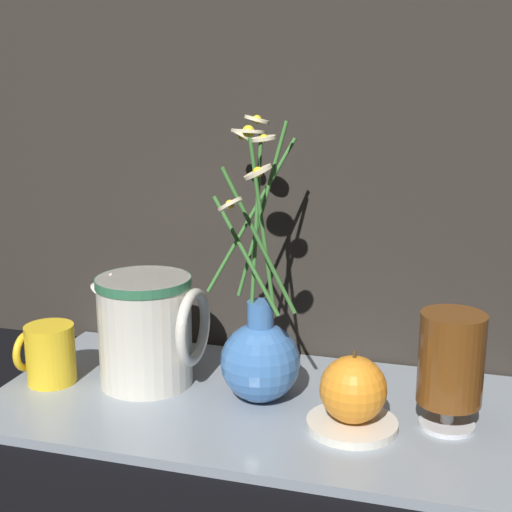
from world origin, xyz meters
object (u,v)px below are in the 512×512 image
object	(u,v)px
vase_with_flowers	(260,351)
ceramic_pitcher	(147,326)
orange_fruit	(353,389)
tea_glass	(451,362)
yellow_mug	(49,354)

from	to	relation	value
vase_with_flowers	ceramic_pitcher	distance (m)	0.16
ceramic_pitcher	orange_fruit	bearing A→B (deg)	-10.84
vase_with_flowers	orange_fruit	bearing A→B (deg)	-20.02
ceramic_pitcher	orange_fruit	distance (m)	0.29
vase_with_flowers	orange_fruit	distance (m)	0.14
tea_glass	yellow_mug	bearing A→B (deg)	-178.37
ceramic_pitcher	tea_glass	size ratio (longest dim) A/B	1.13
vase_with_flowers	orange_fruit	xyz separation A→B (m)	(0.13, -0.05, -0.02)
yellow_mug	ceramic_pitcher	xyz separation A→B (m)	(0.13, 0.03, 0.04)
vase_with_flowers	ceramic_pitcher	bearing A→B (deg)	176.91
vase_with_flowers	yellow_mug	size ratio (longest dim) A/B	4.44
vase_with_flowers	ceramic_pitcher	world-z (taller)	vase_with_flowers
yellow_mug	tea_glass	world-z (taller)	tea_glass
vase_with_flowers	yellow_mug	xyz separation A→B (m)	(-0.29, -0.03, -0.03)
vase_with_flowers	tea_glass	distance (m)	0.24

